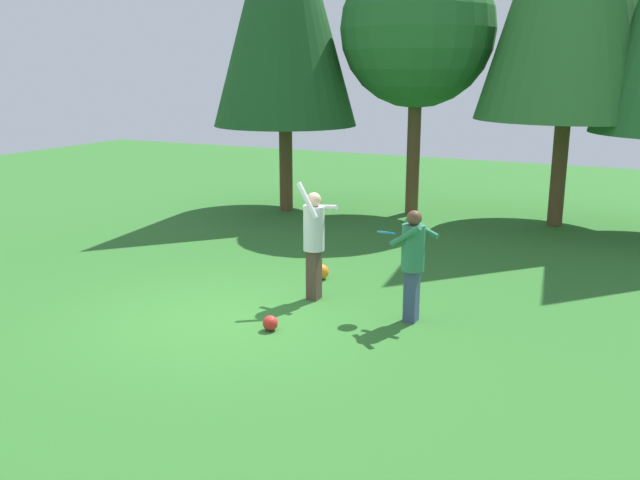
{
  "coord_description": "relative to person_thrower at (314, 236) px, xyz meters",
  "views": [
    {
      "loc": [
        5.58,
        -7.96,
        3.65
      ],
      "look_at": [
        1.03,
        1.3,
        1.05
      ],
      "focal_mm": 38.21,
      "sensor_mm": 36.0,
      "label": 1
    }
  ],
  "objects": [
    {
      "name": "frisbee",
      "position": [
        1.26,
        -0.11,
        0.21
      ],
      "size": [
        0.3,
        0.3,
        0.09
      ],
      "color": "#2393D1"
    },
    {
      "name": "person_catcher",
      "position": [
        1.74,
        -0.25,
        -0.06
      ],
      "size": [
        0.67,
        0.62,
        1.68
      ],
      "rotation": [
        0.0,
        0.0,
        2.85
      ],
      "color": "#38476B",
      "rests_on": "ground_plane"
    },
    {
      "name": "ball_orange",
      "position": [
        -0.37,
        1.03,
        -0.92
      ],
      "size": [
        0.27,
        0.27,
        0.27
      ],
      "primitive_type": "sphere",
      "color": "orange",
      "rests_on": "ground_plane"
    },
    {
      "name": "person_thrower",
      "position": [
        0.0,
        0.0,
        0.0
      ],
      "size": [
        0.62,
        0.52,
        1.95
      ],
      "rotation": [
        0.0,
        0.0,
        -0.08
      ],
      "color": "#4C382D",
      "rests_on": "ground_plane"
    },
    {
      "name": "tree_center",
      "position": [
        -0.78,
        7.2,
        3.51
      ],
      "size": [
        3.8,
        3.8,
        6.49
      ],
      "color": "brown",
      "rests_on": "ground_plane"
    },
    {
      "name": "ground_plane",
      "position": [
        -0.84,
        -1.46,
        -1.06
      ],
      "size": [
        40.0,
        40.0,
        0.0
      ],
      "primitive_type": "plane",
      "color": "#2D6B28"
    },
    {
      "name": "ball_red",
      "position": [
        0.06,
        -1.51,
        -0.95
      ],
      "size": [
        0.22,
        0.22,
        0.22
      ],
      "primitive_type": "sphere",
      "color": "red",
      "rests_on": "ground_plane"
    }
  ]
}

